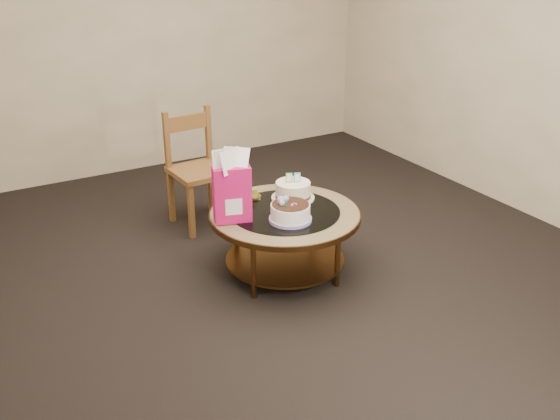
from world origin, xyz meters
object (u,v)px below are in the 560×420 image
dining_chair (198,168)px  coffee_table (285,222)px  gift_bag (232,186)px  decorated_cake (290,213)px  cream_cake (293,191)px

dining_chair → coffee_table: bearing=-83.3°
coffee_table → gift_bag: gift_bag is taller
decorated_cake → gift_bag: size_ratio=0.59×
gift_bag → decorated_cake: bearing=-14.8°
gift_bag → dining_chair: 1.02m
decorated_cake → cream_cake: 0.36m
decorated_cake → dining_chair: (-0.15, 1.18, -0.05)m
decorated_cake → cream_cake: cream_cake is taller
decorated_cake → gift_bag: gift_bag is taller
gift_bag → cream_cake: bearing=28.3°
cream_cake → dining_chair: dining_chair is taller
coffee_table → decorated_cake: decorated_cake is taller
coffee_table → dining_chair: bearing=100.7°
coffee_table → cream_cake: cream_cake is taller
cream_cake → dining_chair: size_ratio=0.33×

